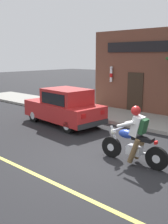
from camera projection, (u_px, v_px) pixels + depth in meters
name	position (u px, v px, depth m)	size (l,w,h in m)	color
ground_plane	(102.00, 161.00, 7.40)	(80.00, 80.00, 0.00)	black
sidewalk_curb	(114.00, 115.00, 12.85)	(2.60, 22.00, 0.14)	gray
motorcycle_with_rider	(134.00, 140.00, 7.11)	(0.56, 2.02, 1.62)	black
car_hatchback	(64.00, 107.00, 11.23)	(2.00, 3.92, 1.57)	black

